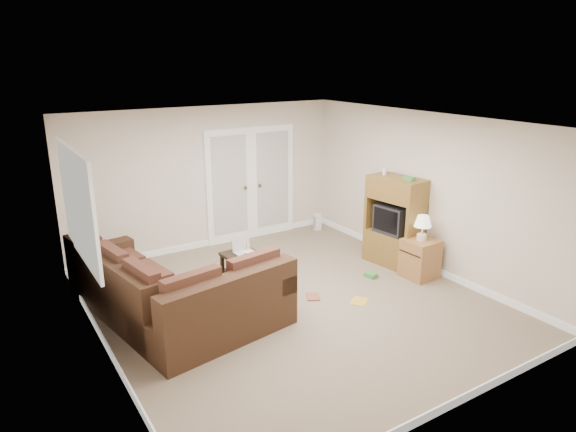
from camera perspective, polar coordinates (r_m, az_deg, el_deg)
floor at (r=7.28m, az=0.41°, el=-9.60°), size 5.50×5.50×0.00m
ceiling at (r=6.54m, az=0.46°, el=10.35°), size 5.00×5.50×0.02m
wall_left at (r=5.92m, az=-20.46°, el=-4.00°), size 0.02×5.50×2.50m
wall_right at (r=8.37m, az=15.01°, el=2.57°), size 0.02×5.50×2.50m
wall_back at (r=9.16m, az=-8.91°, el=4.18°), size 5.00×0.02×2.50m
wall_front at (r=4.88m, az=18.33°, el=-8.33°), size 5.00×0.02×2.50m
baseboards at (r=7.25m, az=0.41°, el=-9.25°), size 5.00×5.50×0.10m
french_doors at (r=9.54m, az=-4.08°, el=3.54°), size 1.80×0.05×2.13m
window_left at (r=6.77m, az=-22.26°, el=1.09°), size 0.05×1.92×1.42m
sectional_sofa at (r=6.83m, az=-13.15°, el=-8.71°), size 2.35×2.98×0.88m
coffee_table at (r=7.72m, az=-4.17°, el=-6.09°), size 0.58×1.07×0.71m
tv_armoire at (r=8.52m, az=11.77°, el=-0.55°), size 0.61×0.97×1.57m
side_cabinet at (r=8.20m, az=14.47°, el=-4.25°), size 0.49×0.49×1.00m
space_heater at (r=10.18m, az=3.29°, el=-0.66°), size 0.14×0.12×0.33m
floor_magazine at (r=7.38m, az=7.93°, el=-9.35°), size 0.35×0.33×0.01m
floor_greenbox at (r=8.15m, az=9.20°, el=-6.50°), size 0.16×0.20×0.07m
floor_book at (r=7.42m, az=2.10°, el=-8.97°), size 0.28×0.30×0.02m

